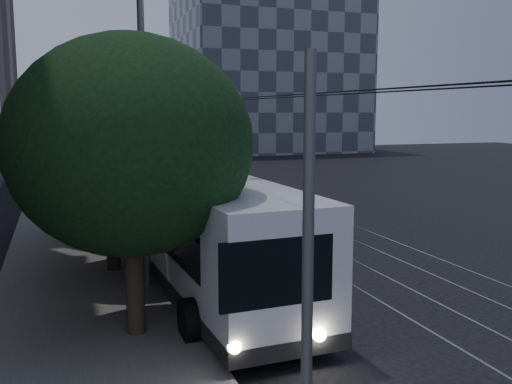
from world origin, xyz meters
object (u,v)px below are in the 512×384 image
object	(u,v)px
car_white_c	(113,172)
streetlamp_far	(98,101)
car_white_d	(124,166)
car_white_b	(143,179)
trolleybus	(200,227)
car_white_a	(158,198)
pickup_silver	(163,205)
streetlamp_near	(157,91)

from	to	relation	value
car_white_c	streetlamp_far	bearing A→B (deg)	-101.33
car_white_d	car_white_b	bearing A→B (deg)	-110.44
car_white_c	car_white_b	bearing A→B (deg)	-62.68
trolleybus	car_white_c	size ratio (longest dim) A/B	3.14
car_white_a	car_white_d	xyz separation A→B (m)	(0.16, 18.20, 0.06)
pickup_silver	streetlamp_near	size ratio (longest dim) A/B	0.59
trolleybus	car_white_a	xyz separation A→B (m)	(0.94, 13.42, -1.15)
pickup_silver	streetlamp_far	xyz separation A→B (m)	(-1.95, 13.76, 5.10)
car_white_a	streetlamp_near	distance (m)	14.66
car_white_b	car_white_d	distance (m)	9.11
car_white_c	car_white_d	world-z (taller)	car_white_d
car_white_a	car_white_c	bearing A→B (deg)	95.94
car_white_b	car_white_a	bearing A→B (deg)	-68.53
car_white_b	car_white_d	xyz separation A→B (m)	(-0.30, 9.11, 0.09)
pickup_silver	streetlamp_far	distance (m)	14.81
car_white_b	car_white_d	bearing A→B (deg)	116.23
car_white_c	car_white_d	size ratio (longest dim) A/B	1.00
car_white_a	car_white_b	size ratio (longest dim) A/B	0.90
car_white_b	car_white_d	size ratio (longest dim) A/B	1.02
car_white_a	car_white_d	world-z (taller)	car_white_d
car_white_b	car_white_d	world-z (taller)	car_white_d
pickup_silver	car_white_c	distance (m)	16.86
trolleybus	car_white_b	distance (m)	22.59
streetlamp_near	streetlamp_far	xyz separation A→B (m)	(-0.08, 24.18, 0.05)
streetlamp_near	trolleybus	bearing A→B (deg)	5.87
pickup_silver	car_white_d	size ratio (longest dim) A/B	1.37
streetlamp_near	car_white_b	bearing A→B (deg)	83.42
car_white_b	trolleybus	bearing A→B (deg)	-69.21
trolleybus	pickup_silver	bearing A→B (deg)	83.37
trolleybus	car_white_b	xyz separation A→B (m)	(1.40, 22.51, -1.19)
car_white_d	streetlamp_near	size ratio (longest dim) A/B	0.43
trolleybus	streetlamp_far	bearing A→B (deg)	90.14
trolleybus	car_white_c	world-z (taller)	trolleybus
streetlamp_near	car_white_d	bearing A→B (deg)	85.83
trolleybus	streetlamp_near	size ratio (longest dim) A/B	1.37
streetlamp_far	car_white_c	bearing A→B (deg)	70.47
car_white_c	streetlamp_near	bearing A→B (deg)	-83.92
trolleybus	streetlamp_far	world-z (taller)	streetlamp_far
car_white_a	car_white_d	size ratio (longest dim) A/B	0.92
car_white_a	streetlamp_near	bearing A→B (deg)	-97.87
pickup_silver	car_white_c	world-z (taller)	pickup_silver
pickup_silver	car_white_a	size ratio (longest dim) A/B	1.49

